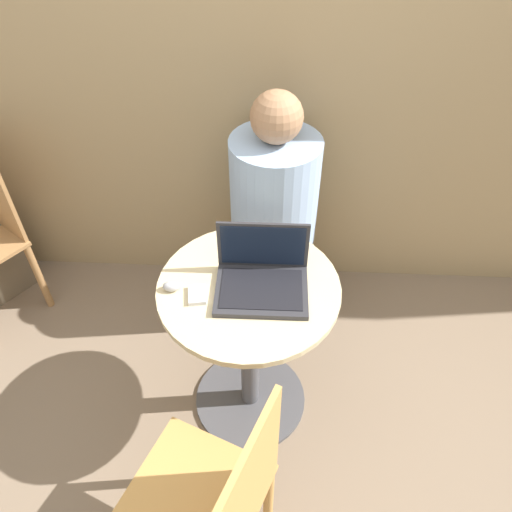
% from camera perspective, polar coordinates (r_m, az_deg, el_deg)
% --- Properties ---
extents(ground_plane, '(12.00, 12.00, 0.00)m').
position_cam_1_polar(ground_plane, '(2.38, -0.64, -16.03)').
color(ground_plane, '#7F6B56').
extents(back_wall, '(7.00, 0.05, 2.60)m').
position_cam_1_polar(back_wall, '(2.20, 0.51, 23.67)').
color(back_wall, tan).
rests_on(back_wall, ground_plane).
extents(round_table, '(0.65, 0.65, 0.76)m').
position_cam_1_polar(round_table, '(1.97, -0.75, -8.89)').
color(round_table, '#4C4C51').
rests_on(round_table, ground_plane).
extents(laptop, '(0.32, 0.24, 0.21)m').
position_cam_1_polar(laptop, '(1.73, 0.68, -2.39)').
color(laptop, '#2D2D33').
rests_on(laptop, round_table).
extents(cell_phone, '(0.07, 0.09, 0.02)m').
position_cam_1_polar(cell_phone, '(1.73, -6.76, -4.42)').
color(cell_phone, silver).
rests_on(cell_phone, round_table).
extents(computer_mouse, '(0.06, 0.04, 0.04)m').
position_cam_1_polar(computer_mouse, '(1.76, -9.69, -3.46)').
color(computer_mouse, '#B2B2B7').
rests_on(computer_mouse, round_table).
extents(chair_empty, '(0.52, 0.52, 0.95)m').
position_cam_1_polar(chair_empty, '(1.67, -4.83, -26.37)').
color(chair_empty, tan).
rests_on(chair_empty, ground_plane).
extents(person_seated, '(0.43, 0.63, 1.19)m').
position_cam_1_polar(person_seated, '(2.45, 1.87, 4.03)').
color(person_seated, brown).
rests_on(person_seated, ground_plane).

